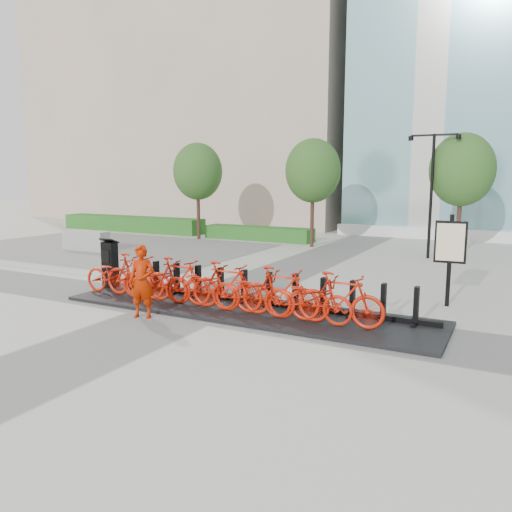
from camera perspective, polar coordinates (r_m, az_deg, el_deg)
The scene contains 26 objects.
ground at distance 12.89m, azimuth -7.09°, elevation -5.88°, with size 120.00×120.00×0.00m, color #ADACA1.
tan_building at distance 44.54m, azimuth -5.17°, elevation 24.18°, with size 26.00×16.00×30.00m, color gray.
gravel_patch at distance 24.52m, azimuth -17.03°, elevation 0.88°, with size 14.00×14.00×0.00m, color #4F4C49.
curb at distance 21.24m, azimuth -26.73°, elevation -0.70°, with size 14.00×0.25×0.15m, color #9FA097.
hedge_a at distance 31.90m, azimuth -14.00°, elevation 3.60°, with size 10.00×1.40×0.90m, color #205C23.
hedge_b at distance 26.54m, azimuth 0.28°, elevation 2.61°, with size 6.00×1.20×0.70m, color #205C23.
tree_0 at distance 26.89m, azimuth -6.68°, elevation 9.55°, with size 2.60×2.60×5.10m.
tree_1 at distance 23.84m, azimuth 6.52°, elevation 9.64°, with size 2.60×2.60×5.10m.
tree_2 at distance 22.32m, azimuth 22.47°, elevation 9.08°, with size 2.60×2.60×5.10m.
streetlamp at distance 21.44m, azimuth 19.46°, elevation 8.05°, with size 2.00×0.20×5.00m.
dock_pad at distance 12.46m, azimuth -1.35°, elevation -6.14°, with size 9.60×2.40×0.08m, color black.
dock_rail_posts at distance 12.72m, azimuth -0.08°, elevation -3.66°, with size 8.02×0.50×0.85m, color black, non-canonical shape.
bike_0 at distance 14.33m, azimuth -15.83°, elevation -2.13°, with size 0.71×2.03×1.07m, color #B61806.
bike_1 at distance 13.84m, azimuth -13.68°, elevation -2.18°, with size 0.56×1.97×1.18m, color #B61806.
bike_2 at distance 13.39m, azimuth -11.35°, elevation -2.72°, with size 0.71×2.03×1.07m, color #B61806.
bike_3 at distance 12.95m, azimuth -8.88°, elevation -2.79°, with size 0.56×1.97×1.18m, color #B61806.
bike_4 at distance 12.55m, azimuth -6.22°, elevation -3.38°, with size 0.71×2.03×1.07m, color #B61806.
bike_5 at distance 12.16m, azimuth -3.40°, elevation -3.47°, with size 0.56×1.97×1.18m, color #B61806.
bike_6 at distance 11.83m, azimuth -0.40°, elevation -4.10°, with size 0.71×2.03×1.07m, color #B61806.
bike_7 at distance 11.50m, azimuth 2.77°, elevation -4.19°, with size 0.56×1.97×1.18m, color #B61806.
bike_8 at distance 11.24m, azimuth 6.11°, elevation -4.85°, with size 0.71×2.03×1.07m, color #B61806.
bike_9 at distance 10.99m, azimuth 9.62°, elevation -4.93°, with size 0.56×1.97×1.18m, color #B61806.
kiosk at distance 15.29m, azimuth -16.34°, elevation -0.83°, with size 0.48×0.41×1.46m.
worker_red at distance 12.04m, azimuth -12.90°, elevation -2.86°, with size 0.63×0.42×1.73m, color #A01B00.
jersey_barrier at distance 23.90m, azimuth -18.85°, elevation 1.66°, with size 2.32×0.63×0.90m, color #9B9B96.
map_sign at distance 13.57m, azimuth 21.33°, elevation 1.07°, with size 0.78×0.18×2.37m.
Camera 1 is at (7.15, -10.21, 3.29)m, focal length 35.00 mm.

